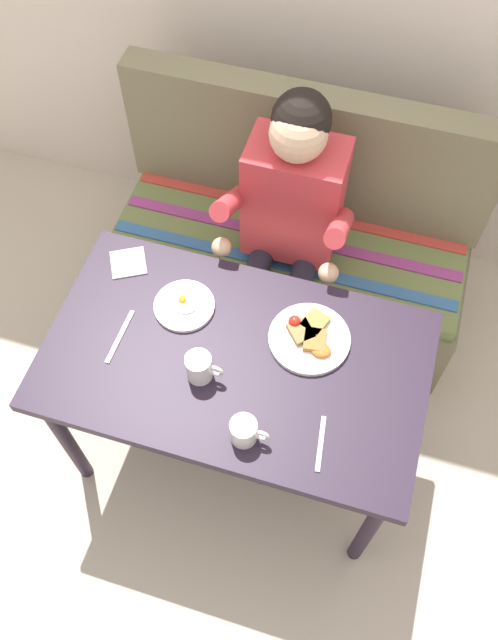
{
  "coord_description": "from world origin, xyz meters",
  "views": [
    {
      "loc": [
        0.32,
        -0.91,
        2.52
      ],
      "look_at": [
        0.0,
        0.15,
        0.72
      ],
      "focal_mm": 36.59,
      "sensor_mm": 36.0,
      "label": 1
    }
  ],
  "objects_px": {
    "coffee_mug": "(200,367)",
    "fork": "(321,443)",
    "person": "(289,217)",
    "napkin": "(128,263)",
    "plate_eggs": "(184,305)",
    "table": "(236,370)",
    "plate_breakfast": "(309,337)",
    "coffee_mug_second": "(244,431)",
    "couch": "(291,249)",
    "knife": "(120,336)"
  },
  "relations": [
    {
      "from": "plate_eggs",
      "to": "plate_breakfast",
      "type": "bearing_deg",
      "value": -0.04
    },
    {
      "from": "coffee_mug_second",
      "to": "napkin",
      "type": "xyz_separation_m",
      "value": [
        -0.56,
        0.48,
        -0.04
      ]
    },
    {
      "from": "plate_breakfast",
      "to": "coffee_mug",
      "type": "distance_m",
      "value": 0.36
    },
    {
      "from": "napkin",
      "to": "plate_breakfast",
      "type": "bearing_deg",
      "value": -9.59
    },
    {
      "from": "plate_breakfast",
      "to": "napkin",
      "type": "relative_size",
      "value": 2.23
    },
    {
      "from": "coffee_mug_second",
      "to": "fork",
      "type": "distance_m",
      "value": 0.23
    },
    {
      "from": "person",
      "to": "plate_eggs",
      "type": "bearing_deg",
      "value": -116.63
    },
    {
      "from": "coffee_mug_second",
      "to": "napkin",
      "type": "distance_m",
      "value": 0.74
    },
    {
      "from": "coffee_mug",
      "to": "knife",
      "type": "xyz_separation_m",
      "value": [
        -0.29,
        0.05,
        -0.05
      ]
    },
    {
      "from": "coffee_mug",
      "to": "plate_breakfast",
      "type": "bearing_deg",
      "value": 37.23
    },
    {
      "from": "table",
      "to": "knife",
      "type": "bearing_deg",
      "value": -174.9
    },
    {
      "from": "couch",
      "to": "fork",
      "type": "distance_m",
      "value": 1.09
    },
    {
      "from": "couch",
      "to": "coffee_mug",
      "type": "bearing_deg",
      "value": -95.58
    },
    {
      "from": "plate_breakfast",
      "to": "plate_eggs",
      "type": "distance_m",
      "value": 0.42
    },
    {
      "from": "plate_breakfast",
      "to": "coffee_mug",
      "type": "height_order",
      "value": "coffee_mug"
    },
    {
      "from": "couch",
      "to": "person",
      "type": "bearing_deg",
      "value": -85.11
    },
    {
      "from": "plate_eggs",
      "to": "fork",
      "type": "bearing_deg",
      "value": -31.6
    },
    {
      "from": "coffee_mug",
      "to": "coffee_mug_second",
      "type": "distance_m",
      "value": 0.24
    },
    {
      "from": "person",
      "to": "napkin",
      "type": "height_order",
      "value": "person"
    },
    {
      "from": "coffee_mug",
      "to": "fork",
      "type": "relative_size",
      "value": 0.69
    },
    {
      "from": "couch",
      "to": "plate_breakfast",
      "type": "bearing_deg",
      "value": -72.1
    },
    {
      "from": "coffee_mug",
      "to": "coffee_mug_second",
      "type": "xyz_separation_m",
      "value": [
        0.19,
        -0.15,
        -0.01
      ]
    },
    {
      "from": "couch",
      "to": "plate_eggs",
      "type": "bearing_deg",
      "value": -108.74
    },
    {
      "from": "person",
      "to": "napkin",
      "type": "distance_m",
      "value": 0.59
    },
    {
      "from": "table",
      "to": "plate_eggs",
      "type": "xyz_separation_m",
      "value": [
        -0.21,
        0.13,
        0.09
      ]
    },
    {
      "from": "napkin",
      "to": "coffee_mug",
      "type": "bearing_deg",
      "value": -41.44
    },
    {
      "from": "couch",
      "to": "coffee_mug",
      "type": "xyz_separation_m",
      "value": [
        -0.08,
        -0.85,
        0.45
      ]
    },
    {
      "from": "coffee_mug",
      "to": "person",
      "type": "bearing_deg",
      "value": 81.75
    },
    {
      "from": "coffee_mug_second",
      "to": "fork",
      "type": "bearing_deg",
      "value": 11.12
    },
    {
      "from": "plate_breakfast",
      "to": "coffee_mug_second",
      "type": "bearing_deg",
      "value": -105.15
    },
    {
      "from": "table",
      "to": "coffee_mug",
      "type": "distance_m",
      "value": 0.18
    },
    {
      "from": "table",
      "to": "fork",
      "type": "relative_size",
      "value": 7.06
    },
    {
      "from": "person",
      "to": "table",
      "type": "bearing_deg",
      "value": -91.45
    },
    {
      "from": "couch",
      "to": "coffee_mug",
      "type": "height_order",
      "value": "couch"
    },
    {
      "from": "knife",
      "to": "plate_breakfast",
      "type": "bearing_deg",
      "value": 17.35
    },
    {
      "from": "table",
      "to": "couch",
      "type": "distance_m",
      "value": 0.83
    },
    {
      "from": "plate_breakfast",
      "to": "plate_eggs",
      "type": "bearing_deg",
      "value": 179.96
    },
    {
      "from": "coffee_mug",
      "to": "fork",
      "type": "height_order",
      "value": "coffee_mug"
    },
    {
      "from": "plate_eggs",
      "to": "napkin",
      "type": "distance_m",
      "value": 0.27
    },
    {
      "from": "napkin",
      "to": "knife",
      "type": "relative_size",
      "value": 0.58
    },
    {
      "from": "plate_eggs",
      "to": "napkin",
      "type": "relative_size",
      "value": 1.71
    },
    {
      "from": "knife",
      "to": "coffee_mug_second",
      "type": "bearing_deg",
      "value": -22.09
    },
    {
      "from": "coffee_mug_second",
      "to": "napkin",
      "type": "relative_size",
      "value": 1.01
    },
    {
      "from": "couch",
      "to": "coffee_mug_second",
      "type": "bearing_deg",
      "value": -84.1
    },
    {
      "from": "table",
      "to": "napkin",
      "type": "height_order",
      "value": "napkin"
    },
    {
      "from": "fork",
      "to": "person",
      "type": "bearing_deg",
      "value": 104.31
    },
    {
      "from": "couch",
      "to": "knife",
      "type": "xyz_separation_m",
      "value": [
        -0.37,
        -0.8,
        0.4
      ]
    },
    {
      "from": "table",
      "to": "person",
      "type": "height_order",
      "value": "person"
    },
    {
      "from": "napkin",
      "to": "knife",
      "type": "bearing_deg",
      "value": -72.92
    },
    {
      "from": "person",
      "to": "plate_eggs",
      "type": "height_order",
      "value": "person"
    }
  ]
}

